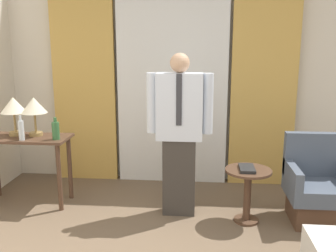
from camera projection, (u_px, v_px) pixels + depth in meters
The scene contains 13 objects.
wall_back at pixel (173, 79), 4.88m from camera, with size 10.00×0.06×2.70m.
curtain_sheer_center at pixel (172, 85), 4.76m from camera, with size 1.41×0.06×2.58m.
curtain_drape_left at pixel (84, 84), 4.86m from camera, with size 0.81×0.06×2.58m.
curtain_drape_right at pixel (264, 85), 4.67m from camera, with size 0.81×0.06×2.58m.
desk at pixel (25, 150), 4.20m from camera, with size 1.02×0.45×0.78m.
table_lamp_left at pixel (14, 107), 4.17m from camera, with size 0.28×0.28×0.43m.
table_lamp_right at pixel (34, 107), 4.15m from camera, with size 0.28×0.28×0.43m.
bottle_near_edge at pixel (56, 130), 4.03m from camera, with size 0.08×0.08×0.24m.
bottle_by_lamp at pixel (21, 130), 4.00m from camera, with size 0.06×0.06×0.27m.
person at pixel (179, 130), 3.88m from camera, with size 0.68×0.22×1.71m.
armchair at pixel (317, 190), 3.84m from camera, with size 0.61×0.59×0.89m.
side_table at pixel (248, 186), 3.79m from camera, with size 0.47×0.47×0.56m.
book at pixel (247, 168), 3.74m from camera, with size 0.15×0.26×0.03m.
Camera 1 is at (0.36, -2.05, 1.80)m, focal length 40.00 mm.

